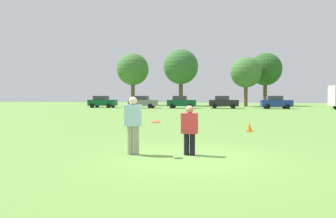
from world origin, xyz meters
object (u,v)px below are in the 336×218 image
Objects in this scene: player_defender at (189,128)px; traffic_cone at (249,127)px; frisbee at (156,122)px; parked_car_near_left at (102,102)px; parked_car_mid_right at (223,102)px; parked_car_mid_left at (143,102)px; parked_car_center at (181,102)px; player_thrower at (133,122)px; parked_car_near_right at (276,102)px.

player_defender is 7.03m from traffic_cone.
traffic_cone is (2.95, 7.14, -0.79)m from frisbee.
frisbee is 39.06m from parked_car_near_left.
parked_car_mid_right is at bearing 90.46° from player_defender.
parked_car_mid_left is at bearing 117.04° from traffic_cone.
parked_car_near_left is 1.00× the size of parked_car_center.
parked_car_near_right is (8.68, 36.22, -0.06)m from player_thrower.
parked_car_near_left is (-18.58, 34.40, 0.10)m from player_defender.
parked_car_mid_left reaches higher than player_defender.
player_defender is 1.04m from frisbee.
traffic_cone is at bearing -73.51° from parked_car_center.
player_defender is 5.44× the size of frisbee.
parked_car_mid_left is 19.16m from parked_car_near_right.
parked_car_mid_right is (11.79, 1.52, 0.00)m from parked_car_mid_left.
frisbee is 0.06× the size of parked_car_mid_left.
player_thrower is 6.40× the size of frisbee.
parked_car_near_left is at bearing -176.53° from parked_car_near_right.
parked_car_center is at bearing 100.26° from player_defender.
traffic_cone is 0.11× the size of parked_car_near_left.
parked_car_mid_right is at bearing 4.62° from parked_car_near_left.
player_thrower is at bearing 166.80° from frisbee.
parked_car_mid_right is at bearing 94.55° from traffic_cone.
parked_car_mid_left and parked_car_center have the same top height.
frisbee is 0.06× the size of parked_car_mid_right.
parked_car_mid_right is (-0.29, 35.87, 0.10)m from player_defender.
parked_car_mid_left is at bearing 107.79° from frisbee.
parked_car_near_left is 1.00× the size of parked_car_mid_left.
parked_car_mid_right is at bearing 87.82° from player_thrower.
parked_car_near_right is at bearing 78.96° from player_defender.
parked_car_near_right is at bearing 4.77° from parked_car_mid_left.
traffic_cone is (2.04, 6.70, -0.59)m from player_defender.
parked_car_center reaches higher than frisbee.
traffic_cone is 31.06m from parked_car_mid_left.
parked_car_near_right is at bearing 77.71° from frisbee.
player_thrower is 35.48m from parked_car_center.
parked_car_mid_left and parked_car_mid_right have the same top height.
parked_car_near_left is at bearing 116.01° from player_thrower.
parked_car_mid_right is (6.03, 0.96, 0.00)m from parked_car_center.
frisbee is 0.57× the size of traffic_cone.
parked_car_mid_right is at bearing 7.34° from parked_car_mid_left.
player_thrower is 1.69m from player_defender.
parked_car_mid_left is (-14.12, 27.66, 0.69)m from traffic_cone.
frisbee is 0.06× the size of parked_car_near_right.
parked_car_center is (-6.32, 34.91, 0.10)m from player_defender.
player_thrower is 0.40× the size of parked_car_mid_right.
parked_car_mid_right and parked_car_near_right have the same top height.
frisbee is 37.25m from parked_car_near_right.
parked_car_center is at bearing 2.40° from parked_car_near_left.
parked_car_mid_left is 5.79m from parked_car_center.
frisbee is at bearing -13.20° from player_thrower.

